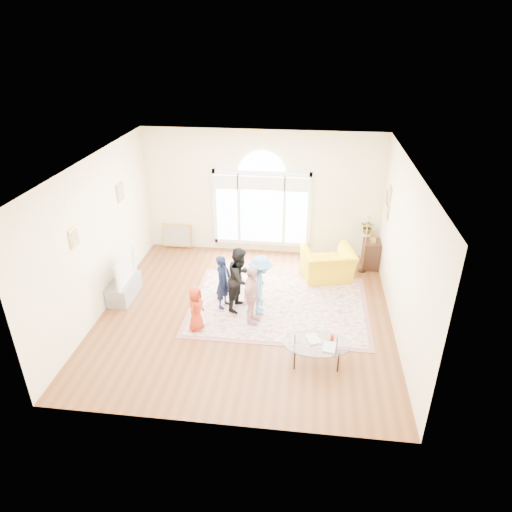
# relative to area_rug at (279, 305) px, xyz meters

# --- Properties ---
(ground) EXTENTS (6.00, 6.00, 0.00)m
(ground) POSITION_rel_area_rug_xyz_m (-0.67, -0.38, -0.01)
(ground) COLOR brown
(ground) RESTS_ON ground
(room_shell) EXTENTS (6.00, 6.00, 6.00)m
(room_shell) POSITION_rel_area_rug_xyz_m (-0.66, 2.45, 1.56)
(room_shell) COLOR #FAEAC1
(room_shell) RESTS_ON ground
(area_rug) EXTENTS (3.60, 2.60, 0.02)m
(area_rug) POSITION_rel_area_rug_xyz_m (0.00, 0.00, 0.00)
(area_rug) COLOR beige
(area_rug) RESTS_ON ground
(rug_border) EXTENTS (3.80, 2.80, 0.01)m
(rug_border) POSITION_rel_area_rug_xyz_m (-0.00, -0.00, -0.00)
(rug_border) COLOR #935C5C
(rug_border) RESTS_ON ground
(tv_console) EXTENTS (0.45, 1.00, 0.42)m
(tv_console) POSITION_rel_area_rug_xyz_m (-3.42, -0.08, 0.20)
(tv_console) COLOR gray
(tv_console) RESTS_ON ground
(television) EXTENTS (0.17, 1.03, 0.59)m
(television) POSITION_rel_area_rug_xyz_m (-3.41, -0.08, 0.71)
(television) COLOR black
(television) RESTS_ON tv_console
(coffee_table) EXTENTS (1.22, 0.80, 0.54)m
(coffee_table) POSITION_rel_area_rug_xyz_m (0.80, -1.76, 0.39)
(coffee_table) COLOR silver
(coffee_table) RESTS_ON ground
(armchair) EXTENTS (1.36, 1.25, 0.75)m
(armchair) POSITION_rel_area_rug_xyz_m (1.04, 1.32, 0.36)
(armchair) COLOR gold
(armchair) RESTS_ON ground
(side_cabinet) EXTENTS (0.40, 0.50, 0.70)m
(side_cabinet) POSITION_rel_area_rug_xyz_m (2.11, 2.02, 0.34)
(side_cabinet) COLOR black
(side_cabinet) RESTS_ON ground
(floor_lamp) EXTENTS (0.30, 0.30, 1.51)m
(floor_lamp) POSITION_rel_area_rug_xyz_m (1.91, 1.76, 1.27)
(floor_lamp) COLOR black
(floor_lamp) RESTS_ON ground
(plant_pedestal) EXTENTS (0.20, 0.20, 0.70)m
(plant_pedestal) POSITION_rel_area_rug_xyz_m (2.03, 2.47, 0.34)
(plant_pedestal) COLOR white
(plant_pedestal) RESTS_ON ground
(potted_plant) EXTENTS (0.42, 0.39, 0.38)m
(potted_plant) POSITION_rel_area_rug_xyz_m (2.03, 2.47, 0.88)
(potted_plant) COLOR #33722D
(potted_plant) RESTS_ON plant_pedestal
(leaning_picture) EXTENTS (0.80, 0.14, 0.62)m
(leaning_picture) POSITION_rel_area_rug_xyz_m (-2.94, 2.52, -0.01)
(leaning_picture) COLOR tan
(leaning_picture) RESTS_ON ground
(child_red) EXTENTS (0.37, 0.50, 0.94)m
(child_red) POSITION_rel_area_rug_xyz_m (-1.55, -1.05, 0.48)
(child_red) COLOR #B83019
(child_red) RESTS_ON area_rug
(child_navy) EXTENTS (0.41, 0.50, 1.19)m
(child_navy) POSITION_rel_area_rug_xyz_m (-1.16, -0.19, 0.61)
(child_navy) COLOR #111835
(child_navy) RESTS_ON area_rug
(child_black) EXTENTS (0.70, 0.80, 1.39)m
(child_black) POSITION_rel_area_rug_xyz_m (-0.80, -0.19, 0.71)
(child_black) COLOR black
(child_black) RESTS_ON area_rug
(child_pink) EXTENTS (0.47, 0.79, 1.26)m
(child_pink) POSITION_rel_area_rug_xyz_m (-0.50, -0.70, 0.64)
(child_pink) COLOR #E4A6AC
(child_pink) RESTS_ON area_rug
(child_blue) EXTENTS (0.56, 0.88, 1.30)m
(child_blue) POSITION_rel_area_rug_xyz_m (-0.36, -0.32, 0.66)
(child_blue) COLOR #5797CA
(child_blue) RESTS_ON area_rug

